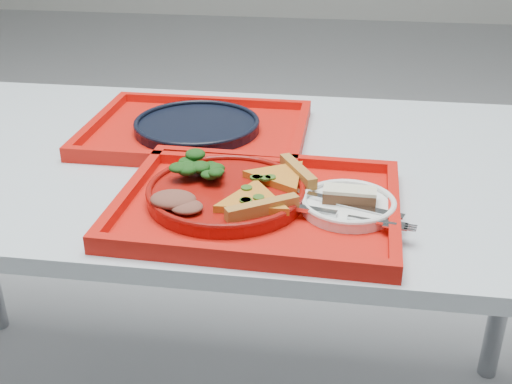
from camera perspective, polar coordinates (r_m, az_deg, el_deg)
table at (r=1.29m, az=-5.23°, el=0.26°), size 1.60×0.80×0.75m
tray_main at (r=1.05m, az=0.20°, el=-1.42°), size 0.46×0.36×0.01m
tray_far at (r=1.35m, az=-5.24°, el=5.25°), size 0.45×0.35×0.01m
dinner_plate at (r=1.06m, az=-2.68°, el=-0.24°), size 0.26×0.26×0.02m
side_plate at (r=1.03m, az=8.19°, el=-1.31°), size 0.15×0.15×0.01m
navy_plate at (r=1.35m, az=-5.26°, el=5.80°), size 0.26×0.26×0.02m
pizza_slice_a at (r=1.00m, az=-0.28°, el=-0.58°), size 0.17×0.18×0.02m
pizza_slice_b at (r=1.08m, az=2.19°, el=1.59°), size 0.17×0.16×0.02m
salad_heap at (r=1.09m, az=-4.70°, el=2.38°), size 0.08×0.07×0.04m
meat_portion at (r=1.00m, az=-7.37°, el=-0.66°), size 0.07×0.06×0.02m
dessert_bar at (r=1.03m, az=8.31°, el=-0.27°), size 0.08×0.04×0.02m
knife at (r=1.02m, az=8.05°, el=-0.99°), size 0.18×0.07×0.01m
fork at (r=0.98m, az=8.04°, el=-2.11°), size 0.19×0.06×0.01m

